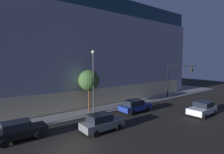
{
  "coord_description": "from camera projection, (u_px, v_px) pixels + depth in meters",
  "views": [
    {
      "loc": [
        -5.62,
        -12.23,
        6.84
      ],
      "look_at": [
        7.46,
        4.68,
        4.91
      ],
      "focal_mm": 28.66,
      "sensor_mm": 36.0,
      "label": 1
    }
  ],
  "objects": [
    {
      "name": "ground_plane",
      "position": [
        72.0,
        150.0,
        13.67
      ],
      "size": [
        120.0,
        120.0,
        0.0
      ],
      "primitive_type": "plane",
      "color": "black"
    },
    {
      "name": "car_black",
      "position": [
        19.0,
        130.0,
        15.44
      ],
      "size": [
        4.29,
        2.05,
        1.67
      ],
      "color": "black",
      "rests_on": "ground"
    },
    {
      "name": "sidewalk_tree",
      "position": [
        89.0,
        80.0,
        23.77
      ],
      "size": [
        2.8,
        2.8,
        5.52
      ],
      "color": "brown",
      "rests_on": "sidewalk_corner"
    },
    {
      "name": "car_white",
      "position": [
        202.0,
        108.0,
        22.59
      ],
      "size": [
        4.33,
        2.27,
        1.67
      ],
      "color": "silver",
      "rests_on": "ground"
    },
    {
      "name": "car_grey",
      "position": [
        102.0,
        122.0,
        17.42
      ],
      "size": [
        4.29,
        2.05,
        1.71
      ],
      "color": "slate",
      "rests_on": "ground"
    },
    {
      "name": "traffic_light_far_corner",
      "position": [
        176.0,
        75.0,
        31.31
      ],
      "size": [
        0.53,
        5.14,
        6.44
      ],
      "color": "black",
      "rests_on": "sidewalk_corner"
    },
    {
      "name": "car_blue",
      "position": [
        135.0,
        106.0,
        23.86
      ],
      "size": [
        4.51,
        2.16,
        1.65
      ],
      "color": "navy",
      "rests_on": "ground"
    },
    {
      "name": "street_lamp_sidewalk",
      "position": [
        93.0,
        74.0,
        22.7
      ],
      "size": [
        0.44,
        0.44,
        8.02
      ],
      "color": "#444444",
      "rests_on": "sidewalk_corner"
    },
    {
      "name": "sidewalk_corner",
      "position": [
        6.0,
        90.0,
        42.2
      ],
      "size": [
        80.0,
        60.0,
        0.15
      ],
      "primitive_type": "cube",
      "color": "gray",
      "rests_on": "ground"
    },
    {
      "name": "modern_building",
      "position": [
        79.0,
        54.0,
        38.97
      ],
      "size": [
        37.41,
        27.52,
        16.82
      ],
      "color": "#4C4C51",
      "rests_on": "ground"
    }
  ]
}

